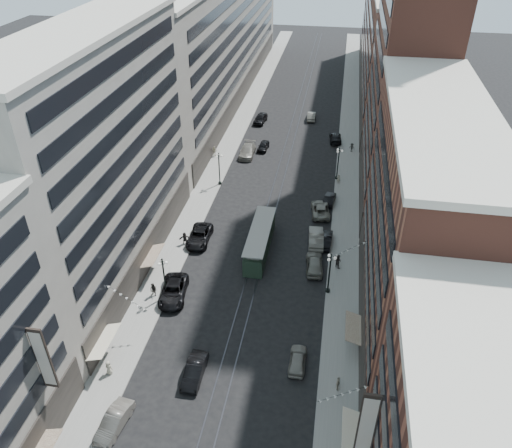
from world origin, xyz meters
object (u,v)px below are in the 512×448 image
Objects in this scene: lamppost_se_far at (330,272)px; car_9 at (260,119)px; car_10 at (326,239)px; pedestrian_7 at (338,261)px; car_13 at (263,146)px; pedestrian_9 at (352,148)px; car_extra_1 at (316,238)px; pedestrian_2 at (153,290)px; pedestrian_8 at (338,179)px; lamppost_sw_far at (164,277)px; car_2 at (173,291)px; car_4 at (298,360)px; car_8 at (247,151)px; car_14 at (311,116)px; streetcar at (260,241)px; pedestrian_5 at (185,238)px; car_extra_0 at (330,199)px; car_7 at (199,236)px; car_5 at (195,371)px; lamppost_sw_mid at (219,168)px; car_1 at (114,422)px; car_11 at (320,209)px; pedestrian_6 at (215,151)px; car_extra_2 at (314,263)px; lamppost_se_mid at (338,162)px; pedestrian_1 at (109,368)px; pedestrian_4 at (338,383)px; car_12 at (335,138)px.

lamppost_se_far is 52.09m from car_9.
car_10 is 5.18m from pedestrian_7.
lamppost_se_far reaches higher than car_13.
pedestrian_9 is 0.30× the size of car_extra_1.
pedestrian_8 is at bearing 71.50° from pedestrian_2.
lamppost_sw_far is 35.75m from pedestrian_8.
lamppost_sw_far reaches higher than car_2.
car_extra_1 reaches higher than car_4.
car_9 is 1.13× the size of car_10.
car_14 is at bearing 61.06° from car_8.
pedestrian_7 is (10.17, -1.92, -0.41)m from streetcar.
pedestrian_5 is at bearing -100.88° from pedestrian_9.
car_extra_0 is at bearing -56.31° from car_9.
car_7 is 1.17× the size of car_9.
lamppost_sw_far is 3.33× the size of pedestrian_8.
car_2 is 11.21m from car_7.
lamppost_sw_far is 0.89× the size of car_2.
pedestrian_7 reaches higher than car_5.
lamppost_sw_mid is at bearing 101.84° from pedestrian_2.
car_14 is (11.46, 73.86, -0.01)m from car_1.
car_13 is at bearing -71.73° from car_extra_1.
lamppost_se_far is 11.52m from streetcar.
car_11 is (15.58, 9.67, -0.07)m from car_7.
car_8 is at bearing 77.90° from lamppost_sw_mid.
pedestrian_6 is (-4.08, 25.28, 0.26)m from car_7.
lamppost_sw_mid is 1.00× the size of lamppost_se_far.
car_5 is 0.89× the size of car_extra_1.
streetcar is 7.81m from car_extra_2.
lamppost_se_mid is at bearing 53.19° from car_2.
car_4 is at bearing -69.70° from pedestrian_5.
pedestrian_5 is at bearing 72.43° from car_14.
pedestrian_7 is (3.37, 16.13, 0.38)m from car_4.
car_8 is at bearing -73.52° from car_4.
pedestrian_1 reaches higher than car_9.
streetcar is 12.66m from car_11.
lamppost_se_mid is at bearing -22.09° from car_8.
pedestrian_6 is (-15.54, -20.12, 0.33)m from car_14.
lamppost_se_far is 53.23m from car_14.
car_4 is at bearing 74.13° from pedestrian_4.
pedestrian_8 is (12.39, 40.83, 0.19)m from car_5.
car_2 is 10.33m from pedestrian_5.
pedestrian_1 reaches higher than car_13.
car_9 is at bearing 89.73° from car_8.
pedestrian_5 is (-20.89, 20.12, 0.04)m from pedestrian_4.
car_extra_1 is at bearing -64.65° from car_9.
lamppost_sw_far reaches higher than pedestrian_6.
pedestrian_1 is 48.35m from pedestrian_6.
lamppost_sw_mid is 0.47× the size of streetcar.
car_12 is at bearing 148.57° from pedestrian_9.
pedestrian_6 is at bearing 71.87° from pedestrian_5.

